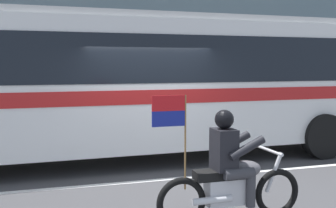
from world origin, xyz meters
TOP-DOWN VIEW (x-y plane):
  - ground_plane at (0.00, 0.00)m, footprint 60.00×60.00m
  - sidewalk_curb at (0.00, 5.10)m, footprint 28.00×3.80m
  - lane_center_stripe at (0.00, -0.60)m, footprint 26.60×0.14m
  - transit_bus at (0.44, 1.19)m, footprint 13.49×2.90m
  - motorcycle_with_rider at (0.41, -2.84)m, footprint 2.20×0.64m
  - fire_hydrant at (-1.06, 3.77)m, footprint 0.22×0.30m

SIDE VIEW (x-z plane):
  - ground_plane at x=0.00m, z-range 0.00..0.00m
  - lane_center_stripe at x=0.00m, z-range 0.00..0.01m
  - sidewalk_curb at x=0.00m, z-range 0.00..0.15m
  - fire_hydrant at x=-1.06m, z-range 0.14..0.89m
  - motorcycle_with_rider at x=0.41m, z-range -0.22..1.55m
  - transit_bus at x=0.44m, z-range 0.27..3.49m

